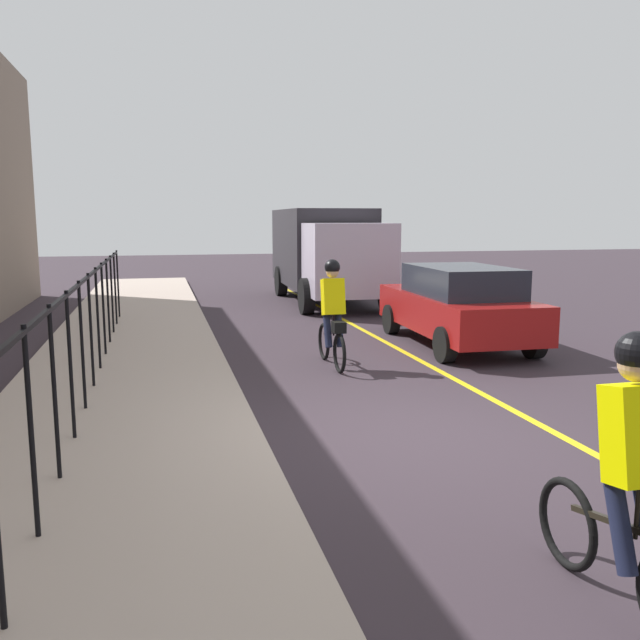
{
  "coord_description": "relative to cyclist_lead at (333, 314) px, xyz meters",
  "views": [
    {
      "loc": [
        -6.77,
        2.86,
        2.49
      ],
      "look_at": [
        2.52,
        0.54,
        1.0
      ],
      "focal_mm": 36.59,
      "sensor_mm": 36.0,
      "label": 1
    }
  ],
  "objects": [
    {
      "name": "ground_plane",
      "position": [
        -3.66,
        -0.04,
        -0.91
      ],
      "size": [
        80.0,
        80.0,
        0.0
      ],
      "primitive_type": "plane",
      "color": "#342A31"
    },
    {
      "name": "lane_line_centre",
      "position": [
        -3.66,
        -1.64,
        -0.91
      ],
      "size": [
        36.0,
        0.12,
        0.01
      ],
      "primitive_type": "cube",
      "color": "yellow",
      "rests_on": "ground"
    },
    {
      "name": "sidewalk",
      "position": [
        -3.66,
        3.36,
        -0.84
      ],
      "size": [
        40.0,
        3.2,
        0.15
      ],
      "primitive_type": "cube",
      "color": "#B4A193",
      "rests_on": "ground"
    },
    {
      "name": "iron_fence",
      "position": [
        -2.66,
        3.76,
        0.34
      ],
      "size": [
        17.13,
        0.04,
        1.6
      ],
      "color": "black",
      "rests_on": "sidewalk"
    },
    {
      "name": "cyclist_lead",
      "position": [
        0.0,
        0.0,
        0.0
      ],
      "size": [
        1.71,
        0.36,
        1.83
      ],
      "rotation": [
        0.0,
        0.0,
        -0.01
      ],
      "color": "black",
      "rests_on": "ground"
    },
    {
      "name": "cyclist_follow",
      "position": [
        -7.21,
        0.05,
        0.0
      ],
      "size": [
        1.71,
        0.36,
        1.83
      ],
      "rotation": [
        0.0,
        0.0,
        -0.01
      ],
      "color": "black",
      "rests_on": "ground"
    },
    {
      "name": "patrol_sedan",
      "position": [
        1.27,
        -2.89,
        -0.09
      ],
      "size": [
        4.46,
        2.04,
        1.58
      ],
      "rotation": [
        0.0,
        0.0,
        -0.03
      ],
      "color": "maroon",
      "rests_on": "ground"
    },
    {
      "name": "box_truck_background",
      "position": [
        8.62,
        -2.15,
        0.64
      ],
      "size": [
        6.78,
        2.7,
        2.78
      ],
      "rotation": [
        0.0,
        0.0,
        3.11
      ],
      "color": "#2B282D",
      "rests_on": "ground"
    }
  ]
}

